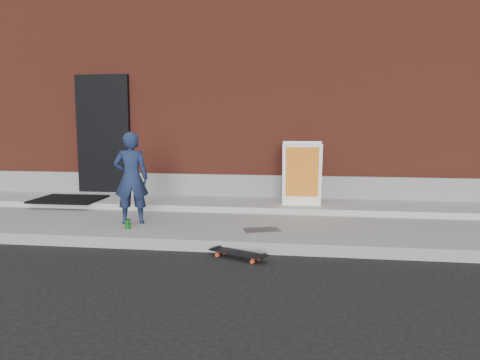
% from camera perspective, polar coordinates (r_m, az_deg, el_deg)
% --- Properties ---
extents(ground, '(80.00, 80.00, 0.00)m').
position_cam_1_polar(ground, '(5.99, -4.60, -8.75)').
color(ground, black).
rests_on(ground, ground).
extents(sidewalk, '(20.00, 3.00, 0.15)m').
position_cam_1_polar(sidewalk, '(7.40, -2.03, -5.06)').
color(sidewalk, gray).
rests_on(sidewalk, ground).
extents(apron, '(20.00, 1.20, 0.10)m').
position_cam_1_polar(apron, '(8.25, -0.93, -2.90)').
color(apron, '#989893').
rests_on(apron, sidewalk).
extents(building, '(20.00, 8.10, 5.00)m').
position_cam_1_polar(building, '(12.71, 2.38, 11.02)').
color(building, maroon).
rests_on(building, ground).
extents(child, '(0.56, 0.45, 1.35)m').
position_cam_1_polar(child, '(6.98, -13.12, 0.24)').
color(child, '#172241').
rests_on(child, sidewalk).
extents(skateboard, '(0.73, 0.47, 0.08)m').
position_cam_1_polar(skateboard, '(5.68, -0.24, -8.92)').
color(skateboard, red).
rests_on(skateboard, ground).
extents(pizza_sign, '(0.66, 0.77, 1.06)m').
position_cam_1_polar(pizza_sign, '(7.87, 7.53, 0.84)').
color(pizza_sign, white).
rests_on(pizza_sign, apron).
extents(soda_can, '(0.09, 0.09, 0.13)m').
position_cam_1_polar(soda_can, '(6.74, -13.51, -5.25)').
color(soda_can, '#198127').
rests_on(soda_can, sidewalk).
extents(doormat, '(1.15, 0.93, 0.03)m').
position_cam_1_polar(doormat, '(8.86, -20.16, -2.21)').
color(doormat, black).
rests_on(doormat, apron).
extents(utility_plate, '(0.55, 0.45, 0.01)m').
position_cam_1_polar(utility_plate, '(6.46, 2.70, -6.13)').
color(utility_plate, '#5A5A60').
rests_on(utility_plate, sidewalk).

